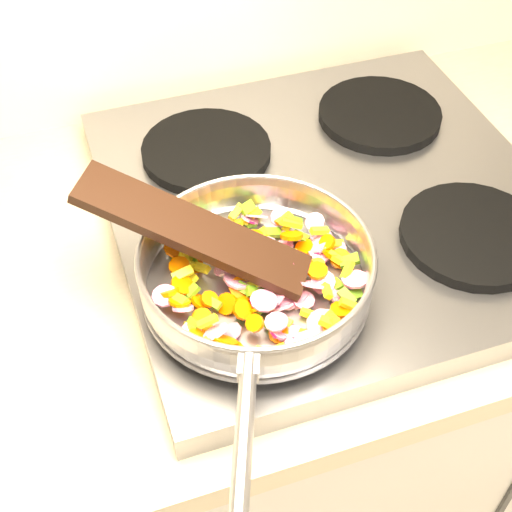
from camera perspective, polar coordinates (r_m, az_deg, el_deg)
name	(u,v)px	position (r m, az deg, el deg)	size (l,w,h in m)	color
cooktop	(330,205)	(1.01, 5.95, 4.08)	(0.60, 0.60, 0.04)	#939399
grate_fl	(270,287)	(0.86, 1.13, -2.52)	(0.19, 0.19, 0.02)	black
grate_fr	(473,235)	(0.97, 16.98, 1.63)	(0.19, 0.19, 0.02)	black
grate_bl	(206,150)	(1.06, -4.00, 8.42)	(0.19, 0.19, 0.02)	black
grate_br	(380,114)	(1.14, 9.86, 11.11)	(0.19, 0.19, 0.02)	black
saute_pan	(256,270)	(0.83, -0.01, -1.14)	(0.32, 0.47, 0.06)	#9E9EA5
vegetable_heap	(262,277)	(0.84, 0.47, -1.70)	(0.26, 0.26, 0.05)	yellow
wooden_spatula	(194,230)	(0.82, -5.00, 2.05)	(0.28, 0.06, 0.01)	black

